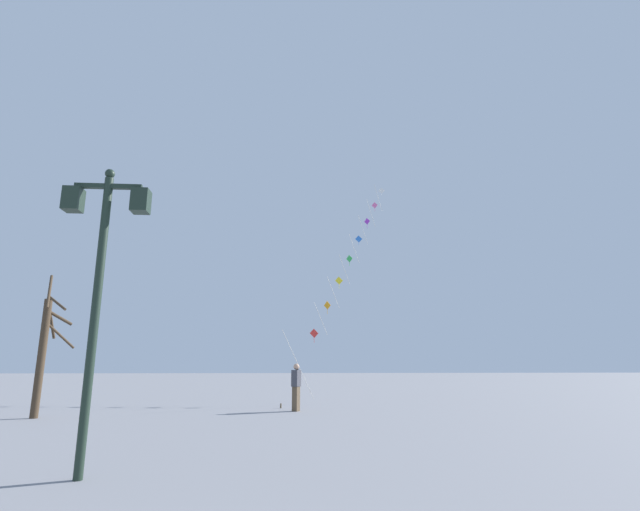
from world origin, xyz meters
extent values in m
plane|color=gray|center=(0.00, 20.00, 0.00)|extent=(160.00, 160.00, 0.00)
cylinder|color=#1E2D23|center=(-1.73, 7.16, 2.39)|extent=(0.14, 0.14, 4.77)
sphere|color=#1E2D23|center=(-1.73, 7.16, 4.85)|extent=(0.16, 0.16, 0.16)
cube|color=#1E2D23|center=(-1.73, 7.16, 4.62)|extent=(1.11, 0.08, 0.08)
cube|color=#1E2D23|center=(-2.28, 7.16, 4.37)|extent=(0.28, 0.28, 0.40)
cube|color=beige|center=(-2.28, 7.16, 4.37)|extent=(0.19, 0.19, 0.30)
cube|color=#1E2D23|center=(-1.17, 7.16, 4.37)|extent=(0.28, 0.28, 0.40)
cube|color=beige|center=(-1.17, 7.16, 4.37)|extent=(0.19, 0.19, 0.30)
cylinder|color=brown|center=(1.20, 18.98, 0.09)|extent=(0.06, 0.06, 0.18)
cylinder|color=silver|center=(1.93, 20.10, 1.62)|extent=(1.47, 2.26, 2.90)
cylinder|color=silver|center=(3.00, 21.77, 3.78)|extent=(0.74, 1.12, 1.43)
cylinder|color=silver|center=(3.72, 22.87, 5.20)|extent=(0.74, 1.12, 1.43)
cylinder|color=silver|center=(4.43, 23.98, 6.62)|extent=(0.74, 1.12, 1.43)
cylinder|color=silver|center=(5.14, 25.08, 8.04)|extent=(0.74, 1.12, 1.43)
cylinder|color=silver|center=(5.85, 26.18, 9.46)|extent=(0.74, 1.12, 1.43)
cylinder|color=silver|center=(6.56, 27.28, 10.88)|extent=(0.74, 1.12, 1.43)
cylinder|color=silver|center=(7.27, 28.38, 12.30)|extent=(0.74, 1.12, 1.43)
cube|color=red|center=(2.65, 21.22, 3.07)|extent=(0.39, 0.19, 0.42)
cylinder|color=red|center=(2.65, 21.22, 2.78)|extent=(0.04, 0.05, 0.26)
cube|color=orange|center=(3.36, 22.32, 4.49)|extent=(0.31, 0.31, 0.42)
cylinder|color=orange|center=(3.36, 22.32, 4.19)|extent=(0.03, 0.03, 0.28)
cube|color=yellow|center=(4.07, 23.42, 5.91)|extent=(0.39, 0.18, 0.42)
cylinder|color=yellow|center=(4.07, 23.42, 5.62)|extent=(0.03, 0.03, 0.25)
cube|color=green|center=(4.78, 24.53, 7.33)|extent=(0.31, 0.31, 0.42)
cylinder|color=green|center=(4.78, 24.53, 7.05)|extent=(0.03, 0.03, 0.24)
cube|color=blue|center=(5.49, 25.63, 8.75)|extent=(0.40, 0.15, 0.42)
cylinder|color=blue|center=(5.49, 25.63, 8.49)|extent=(0.02, 0.03, 0.20)
cube|color=purple|center=(6.20, 26.73, 10.17)|extent=(0.30, 0.31, 0.42)
cylinder|color=purple|center=(6.20, 26.73, 9.87)|extent=(0.04, 0.04, 0.29)
cube|color=pink|center=(6.91, 27.83, 11.59)|extent=(0.35, 0.25, 0.42)
cylinder|color=pink|center=(6.91, 27.83, 11.31)|extent=(0.04, 0.04, 0.24)
cube|color=white|center=(7.62, 28.93, 13.01)|extent=(0.38, 0.20, 0.42)
cylinder|color=white|center=(7.62, 28.93, 12.74)|extent=(0.02, 0.03, 0.21)
cube|color=brown|center=(1.76, 17.66, 0.45)|extent=(0.31, 0.36, 0.90)
cube|color=#3F3F47|center=(1.76, 17.66, 1.18)|extent=(0.38, 0.45, 0.60)
sphere|color=tan|center=(1.76, 17.66, 1.60)|extent=(0.22, 0.22, 0.22)
cylinder|color=#3F3F47|center=(1.86, 17.86, 1.35)|extent=(0.25, 0.39, 0.50)
cylinder|color=#423323|center=(-6.65, 15.90, 1.91)|extent=(0.25, 0.25, 3.83)
cylinder|color=#423323|center=(-6.37, 16.40, 2.65)|extent=(0.66, 1.09, 0.87)
cylinder|color=#423323|center=(-6.36, 16.21, 3.24)|extent=(0.68, 0.72, 0.50)
cylinder|color=#423323|center=(-6.23, 15.60, 3.67)|extent=(0.92, 0.69, 0.58)
cylinder|color=#423323|center=(-6.45, 15.47, 4.03)|extent=(0.50, 0.96, 1.24)
cylinder|color=#423323|center=(-6.68, 16.31, 3.15)|extent=(0.15, 0.90, 1.21)
camera|label=1|loc=(1.29, -0.70, 1.67)|focal=26.76mm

